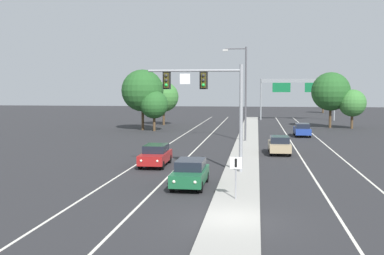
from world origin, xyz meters
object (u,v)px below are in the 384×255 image
at_px(tree_far_left_a, 164,97).
at_px(tree_far_left_c, 154,105).
at_px(overhead_signal_mast, 211,95).
at_px(car_receding_tan, 279,145).
at_px(tree_far_right_c, 331,92).
at_px(tree_far_right_b, 352,103).
at_px(car_oncoming_green, 190,173).
at_px(tree_far_right_a, 323,98).
at_px(car_receding_blue, 302,130).
at_px(tree_far_left_b, 143,91).
at_px(street_lamp_median, 244,88).
at_px(highway_sign_gantry, 298,86).
at_px(car_oncoming_red, 156,155).
at_px(median_sign_post, 236,171).

xyz_separation_m(tree_far_left_a, tree_far_left_c, (0.74, -10.36, -0.85)).
relative_size(overhead_signal_mast, car_receding_tan, 1.60).
xyz_separation_m(tree_far_right_c, tree_far_right_b, (2.86, -1.05, -1.63)).
relative_size(car_oncoming_green, tree_far_right_a, 0.86).
bearing_deg(tree_far_right_b, car_receding_blue, -123.75).
bearing_deg(overhead_signal_mast, tree_far_left_b, 111.40).
relative_size(street_lamp_median, tree_far_right_a, 1.93).
height_order(car_receding_blue, tree_far_right_a, tree_far_right_a).
relative_size(street_lamp_median, car_receding_tan, 2.23).
relative_size(overhead_signal_mast, highway_sign_gantry, 0.54).
distance_m(tree_far_left_c, tree_far_right_b, 28.16).
bearing_deg(tree_far_left_c, tree_far_left_b, 146.89).
distance_m(tree_far_right_a, tree_far_right_c, 43.27).
bearing_deg(tree_far_left_c, car_oncoming_red, -77.47).
bearing_deg(tree_far_left_c, median_sign_post, -71.84).
bearing_deg(car_oncoming_green, car_receding_tan, 68.61).
bearing_deg(tree_far_left_b, tree_far_left_a, 82.99).
height_order(median_sign_post, tree_far_right_b, tree_far_right_b).
bearing_deg(car_receding_tan, tree_far_right_c, 73.49).
xyz_separation_m(car_oncoming_red, tree_far_left_a, (-7.03, 38.63, 3.60)).
relative_size(car_oncoming_green, tree_far_left_b, 0.54).
bearing_deg(tree_far_left_a, tree_far_left_b, -97.01).
bearing_deg(tree_far_right_c, highway_sign_gantry, 101.66).
height_order(street_lamp_median, tree_far_right_b, street_lamp_median).
height_order(overhead_signal_mast, car_receding_tan, overhead_signal_mast).
height_order(median_sign_post, car_oncoming_green, median_sign_post).
distance_m(tree_far_left_b, tree_far_right_b, 29.74).
distance_m(street_lamp_median, car_oncoming_red, 18.53).
bearing_deg(tree_far_right_c, street_lamp_median, -120.99).
xyz_separation_m(median_sign_post, tree_far_right_a, (16.32, 90.17, 1.79)).
bearing_deg(median_sign_post, car_receding_blue, 79.34).
height_order(car_oncoming_green, highway_sign_gantry, highway_sign_gantry).
relative_size(car_receding_tan, tree_far_left_a, 0.66).
relative_size(street_lamp_median, car_receding_blue, 2.23).
height_order(tree_far_left_c, tree_far_right_b, tree_far_right_b).
xyz_separation_m(median_sign_post, tree_far_left_b, (-14.55, 39.88, 3.86)).
height_order(tree_far_right_c, tree_far_right_b, tree_far_right_c).
xyz_separation_m(street_lamp_median, tree_far_right_c, (12.00, 19.99, -0.51)).
relative_size(median_sign_post, tree_far_right_a, 0.43).
distance_m(car_receding_blue, tree_far_right_a, 56.99).
height_order(car_receding_tan, car_receding_blue, same).
relative_size(car_oncoming_red, car_receding_tan, 1.00).
distance_m(car_oncoming_green, car_receding_blue, 32.11).
relative_size(car_oncoming_red, tree_far_right_c, 0.55).
relative_size(median_sign_post, tree_far_left_c, 0.40).
bearing_deg(tree_far_right_c, tree_far_left_b, -164.37).
xyz_separation_m(overhead_signal_mast, tree_far_left_a, (-11.38, 41.04, -0.87)).
relative_size(tree_far_right_c, tree_far_right_b, 1.45).
height_order(highway_sign_gantry, tree_far_right_b, highway_sign_gantry).
xyz_separation_m(overhead_signal_mast, tree_far_left_c, (-10.64, 30.69, -1.72)).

